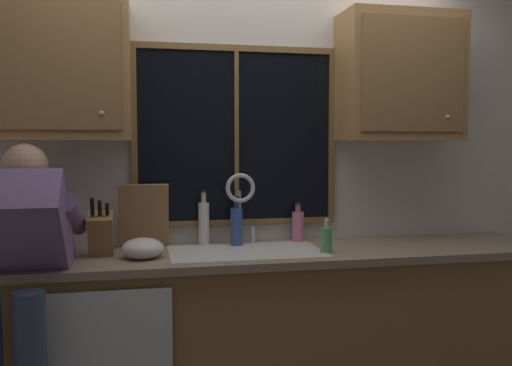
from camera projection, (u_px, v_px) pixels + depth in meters
back_wall at (244, 179)px, 3.23m from camera, size 5.58×0.12×2.55m
window_glass at (236, 136)px, 3.13m from camera, size 1.10×0.02×0.95m
window_frame_top at (236, 48)px, 3.09m from camera, size 1.17×0.02×0.04m
window_frame_bottom at (237, 222)px, 3.16m from camera, size 1.17×0.02×0.04m
window_frame_left at (134, 136)px, 3.01m from camera, size 0.03×0.02×0.95m
window_frame_right at (332, 137)px, 3.24m from camera, size 0.03×0.02×0.95m
window_mullion_center at (237, 136)px, 3.12m from camera, size 0.02×0.02×0.95m
lower_cabinet_run at (256, 339)px, 2.95m from camera, size 3.18×0.58×0.88m
countertop at (257, 255)px, 2.90m from camera, size 3.24×0.62×0.04m
upper_cabinet_left at (61, 68)px, 2.76m from camera, size 0.68×0.36×0.72m
upper_cabinet_right at (400, 77)px, 3.14m from camera, size 0.68×0.36×0.72m
sink at (246, 270)px, 2.90m from camera, size 0.80×0.46×0.21m
faucet at (241, 200)px, 3.05m from camera, size 0.18×0.09×0.40m
person_standing at (15, 270)px, 2.40m from camera, size 0.53×0.72×1.49m
knife_block at (101, 235)px, 2.76m from camera, size 0.12×0.18×0.32m
cutting_board at (144, 216)px, 2.98m from camera, size 0.26×0.09×0.35m
mixing_bowl at (143, 248)px, 2.72m from camera, size 0.21×0.21×0.10m
soap_dispenser at (326, 239)px, 2.85m from camera, size 0.06×0.07×0.18m
bottle_green_glass at (237, 225)px, 3.05m from camera, size 0.07×0.07×0.27m
bottle_tall_clear at (204, 222)px, 3.07m from camera, size 0.06×0.06×0.31m
bottle_amber_small at (298, 226)px, 3.17m from camera, size 0.07×0.07×0.23m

